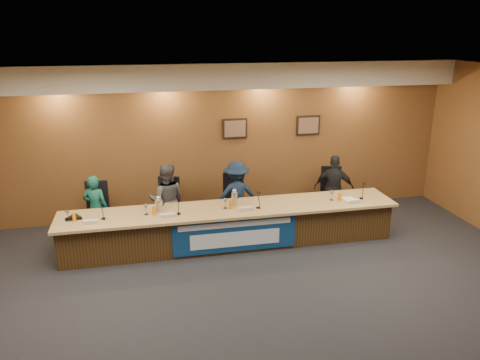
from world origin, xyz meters
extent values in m
plane|color=black|center=(0.00, 0.00, 0.00)|extent=(10.00, 10.00, 0.00)
cube|color=silver|center=(0.00, 0.00, 3.20)|extent=(10.00, 8.00, 0.04)
cube|color=brown|center=(0.00, 4.00, 1.60)|extent=(10.00, 0.04, 3.20)
cube|color=beige|center=(0.00, 3.75, 2.95)|extent=(10.00, 0.50, 0.50)
cube|color=#402911|center=(0.00, 2.40, 0.35)|extent=(6.00, 0.80, 0.70)
cube|color=tan|center=(0.00, 2.35, 0.72)|extent=(6.10, 0.95, 0.05)
cube|color=navy|center=(0.00, 1.99, 0.38)|extent=(2.20, 0.02, 0.65)
cube|color=silver|center=(0.00, 1.97, 0.58)|extent=(2.00, 0.01, 0.10)
cube|color=silver|center=(0.00, 1.97, 0.30)|extent=(1.60, 0.01, 0.28)
cube|color=black|center=(0.40, 3.97, 1.85)|extent=(0.52, 0.04, 0.42)
cube|color=black|center=(2.00, 3.97, 1.85)|extent=(0.52, 0.04, 0.42)
imported|color=#145646|center=(-2.42, 3.11, 0.64)|extent=(0.54, 0.44, 1.28)
imported|color=#444548|center=(-1.11, 3.11, 0.71)|extent=(0.76, 0.63, 1.42)
imported|color=#101E35|center=(0.26, 3.11, 0.70)|extent=(0.90, 0.53, 1.39)
imported|color=black|center=(2.30, 3.11, 0.69)|extent=(0.88, 0.64, 1.39)
cube|color=black|center=(-2.42, 3.21, 0.48)|extent=(0.51, 0.51, 0.08)
cube|color=black|center=(-1.11, 3.21, 0.48)|extent=(0.61, 0.61, 0.08)
cube|color=black|center=(0.26, 3.21, 0.48)|extent=(0.48, 0.48, 0.08)
cube|color=black|center=(2.30, 3.21, 0.48)|extent=(0.58, 0.58, 0.08)
cube|color=white|center=(-2.42, 2.10, 0.80)|extent=(0.24, 0.08, 0.10)
cylinder|color=black|center=(-2.22, 2.28, 0.76)|extent=(0.07, 0.07, 0.02)
cylinder|color=orange|center=(-2.69, 2.28, 0.82)|extent=(0.06, 0.06, 0.15)
cylinder|color=silver|center=(-2.79, 2.32, 0.84)|extent=(0.08, 0.08, 0.18)
cube|color=white|center=(-1.15, 2.10, 0.80)|extent=(0.24, 0.08, 0.10)
cylinder|color=black|center=(-0.95, 2.24, 0.76)|extent=(0.07, 0.07, 0.02)
cylinder|color=orange|center=(-1.37, 2.30, 0.82)|extent=(0.06, 0.06, 0.15)
cylinder|color=silver|center=(-1.51, 2.33, 0.84)|extent=(0.08, 0.08, 0.18)
cube|color=white|center=(0.23, 2.14, 0.80)|extent=(0.24, 0.08, 0.10)
cylinder|color=black|center=(0.47, 2.22, 0.76)|extent=(0.07, 0.07, 0.02)
cylinder|color=orange|center=(-0.02, 2.30, 0.82)|extent=(0.06, 0.06, 0.15)
cylinder|color=silver|center=(-0.11, 2.34, 0.84)|extent=(0.08, 0.08, 0.18)
cube|color=white|center=(2.28, 2.08, 0.80)|extent=(0.24, 0.08, 0.10)
cylinder|color=black|center=(2.50, 2.28, 0.76)|extent=(0.07, 0.07, 0.02)
cylinder|color=orange|center=(2.06, 2.28, 0.82)|extent=(0.06, 0.06, 0.15)
cylinder|color=silver|center=(1.92, 2.32, 0.84)|extent=(0.08, 0.08, 0.18)
cylinder|color=silver|center=(-1.28, 2.43, 0.86)|extent=(0.13, 0.13, 0.23)
cylinder|color=silver|center=(0.08, 2.45, 0.88)|extent=(0.11, 0.11, 0.26)
cylinder|color=black|center=(-2.71, 2.41, 0.78)|extent=(0.32, 0.32, 0.05)
cube|color=white|center=(2.28, 2.28, 0.75)|extent=(0.26, 0.33, 0.01)
camera|label=1|loc=(-1.48, -5.36, 3.85)|focal=35.00mm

